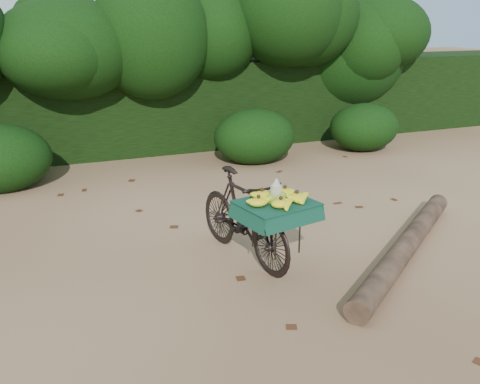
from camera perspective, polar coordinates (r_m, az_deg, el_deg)
name	(u,v)px	position (r m, az deg, el deg)	size (l,w,h in m)	color
ground	(284,270)	(5.67, 4.91, -8.70)	(80.00, 80.00, 0.00)	tan
vendor_bicycle	(244,216)	(5.69, 0.50, -2.69)	(0.96, 1.85, 1.04)	black
fallen_log	(407,245)	(6.25, 18.23, -5.69)	(0.25, 0.25, 3.44)	brown
hedge_backdrop	(153,105)	(11.16, -9.71, 9.60)	(26.00, 1.80, 1.80)	black
tree_row	(125,55)	(10.14, -12.75, 14.80)	(14.50, 2.00, 4.00)	black
bush_clumps	(205,143)	(9.47, -3.95, 5.46)	(8.80, 1.70, 0.90)	black
leaf_litter	(260,246)	(6.20, 2.22, -6.12)	(7.00, 7.30, 0.01)	#472413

